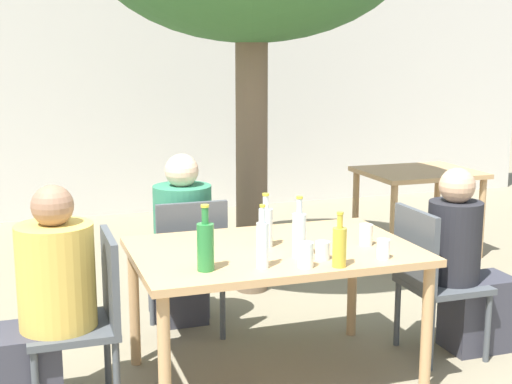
# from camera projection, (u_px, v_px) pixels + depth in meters

# --- Properties ---
(ground_plane) EXTENTS (30.00, 30.00, 0.00)m
(ground_plane) POSITION_uv_depth(u_px,v_px,m) (273.00, 378.00, 3.98)
(ground_plane) COLOR gray
(cafe_building_wall) EXTENTS (10.00, 0.08, 2.80)m
(cafe_building_wall) POSITION_uv_depth(u_px,v_px,m) (136.00, 89.00, 7.87)
(cafe_building_wall) COLOR beige
(cafe_building_wall) RESTS_ON ground_plane
(dining_table_front) EXTENTS (1.51, 1.00, 0.76)m
(dining_table_front) POSITION_uv_depth(u_px,v_px,m) (274.00, 261.00, 3.85)
(dining_table_front) COLOR tan
(dining_table_front) RESTS_ON ground_plane
(dining_table_back) EXTENTS (0.99, 0.82, 0.76)m
(dining_table_back) POSITION_uv_depth(u_px,v_px,m) (418.00, 182.00, 6.39)
(dining_table_back) COLOR tan
(dining_table_back) RESTS_ON ground_plane
(patio_chair_0) EXTENTS (0.44, 0.44, 0.90)m
(patio_chair_0) POSITION_uv_depth(u_px,v_px,m) (89.00, 312.00, 3.57)
(patio_chair_0) COLOR #474C51
(patio_chair_0) RESTS_ON ground_plane
(patio_chair_1) EXTENTS (0.44, 0.44, 0.90)m
(patio_chair_1) POSITION_uv_depth(u_px,v_px,m) (431.00, 274.00, 4.19)
(patio_chair_1) COLOR #474C51
(patio_chair_1) RESTS_ON ground_plane
(patio_chair_2) EXTENTS (0.44, 0.44, 0.90)m
(patio_chair_2) POSITION_uv_depth(u_px,v_px,m) (189.00, 260.00, 4.47)
(patio_chair_2) COLOR #474C51
(patio_chair_2) RESTS_ON ground_plane
(person_seated_0) EXTENTS (0.59, 0.38, 1.17)m
(person_seated_0) POSITION_uv_depth(u_px,v_px,m) (40.00, 314.00, 3.50)
(person_seated_0) COLOR #383842
(person_seated_0) RESTS_ON ground_plane
(person_seated_1) EXTENTS (0.56, 0.31, 1.13)m
(person_seated_1) POSITION_uv_depth(u_px,v_px,m) (466.00, 271.00, 4.27)
(person_seated_1) COLOR #383842
(person_seated_1) RESTS_ON ground_plane
(person_seated_2) EXTENTS (0.37, 0.59, 1.16)m
(person_seated_2) POSITION_uv_depth(u_px,v_px,m) (180.00, 248.00, 4.68)
(person_seated_2) COLOR #383842
(person_seated_2) RESTS_ON ground_plane
(green_bottle_0) EXTENTS (0.08, 0.08, 0.32)m
(green_bottle_0) POSITION_uv_depth(u_px,v_px,m) (205.00, 245.00, 3.41)
(green_bottle_0) COLOR #287A38
(green_bottle_0) RESTS_ON dining_table_front
(water_bottle_1) EXTENTS (0.08, 0.08, 0.29)m
(water_bottle_1) POSITION_uv_depth(u_px,v_px,m) (266.00, 226.00, 3.83)
(water_bottle_1) COLOR silver
(water_bottle_1) RESTS_ON dining_table_front
(water_bottle_2) EXTENTS (0.07, 0.07, 0.32)m
(water_bottle_2) POSITION_uv_depth(u_px,v_px,m) (299.00, 234.00, 3.63)
(water_bottle_2) COLOR silver
(water_bottle_2) RESTS_ON dining_table_front
(water_bottle_3) EXTENTS (0.06, 0.06, 0.32)m
(water_bottle_3) POSITION_uv_depth(u_px,v_px,m) (262.00, 243.00, 3.45)
(water_bottle_3) COLOR silver
(water_bottle_3) RESTS_ON dining_table_front
(oil_cruet_4) EXTENTS (0.07, 0.07, 0.28)m
(oil_cruet_4) POSITION_uv_depth(u_px,v_px,m) (339.00, 246.00, 3.47)
(oil_cruet_4) COLOR gold
(oil_cruet_4) RESTS_ON dining_table_front
(drinking_glass_0) EXTENTS (0.08, 0.08, 0.13)m
(drinking_glass_0) POSITION_uv_depth(u_px,v_px,m) (306.00, 255.00, 3.47)
(drinking_glass_0) COLOR silver
(drinking_glass_0) RESTS_ON dining_table_front
(drinking_glass_1) EXTENTS (0.08, 0.08, 0.09)m
(drinking_glass_1) POSITION_uv_depth(u_px,v_px,m) (323.00, 250.00, 3.61)
(drinking_glass_1) COLOR silver
(drinking_glass_1) RESTS_ON dining_table_front
(drinking_glass_2) EXTENTS (0.07, 0.07, 0.12)m
(drinking_glass_2) POSITION_uv_depth(u_px,v_px,m) (366.00, 235.00, 3.88)
(drinking_glass_2) COLOR silver
(drinking_glass_2) RESTS_ON dining_table_front
(drinking_glass_3) EXTENTS (0.07, 0.07, 0.10)m
(drinking_glass_3) POSITION_uv_depth(u_px,v_px,m) (383.00, 249.00, 3.62)
(drinking_glass_3) COLOR white
(drinking_glass_3) RESTS_ON dining_table_front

